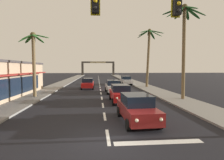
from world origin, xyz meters
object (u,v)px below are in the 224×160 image
at_px(traffic_signal_mast, 182,22).
at_px(palm_right_second, 184,31).
at_px(sedan_fifth_in_queue, 113,86).
at_px(sedan_oncoming_far, 88,83).
at_px(sedan_parked_nearest_kerb, 126,80).
at_px(sedan_lead_at_stop_bar, 137,108).
at_px(sedan_third_in_queue, 120,93).
at_px(palm_left_second, 33,52).
at_px(town_gateway_arch, 98,66).
at_px(palm_right_third, 149,47).

distance_m(traffic_signal_mast, palm_right_second, 10.85).
distance_m(traffic_signal_mast, sedan_fifth_in_queue, 16.19).
relative_size(sedan_oncoming_far, sedan_parked_nearest_kerb, 1.00).
relative_size(traffic_signal_mast, sedan_fifth_in_queue, 2.45).
xyz_separation_m(sedan_lead_at_stop_bar, sedan_parked_nearest_kerb, (3.38, 24.42, 0.00)).
height_order(sedan_oncoming_far, sedan_parked_nearest_kerb, same).
bearing_deg(sedan_third_in_queue, sedan_parked_nearest_kerb, 78.91).
bearing_deg(sedan_lead_at_stop_bar, traffic_signal_mast, -62.36).
height_order(traffic_signal_mast, sedan_oncoming_far, traffic_signal_mast).
height_order(palm_left_second, town_gateway_arch, palm_left_second).
xyz_separation_m(sedan_oncoming_far, palm_right_second, (10.19, -10.78, 6.13)).
height_order(sedan_lead_at_stop_bar, sedan_oncoming_far, same).
relative_size(sedan_fifth_in_queue, sedan_parked_nearest_kerb, 1.00).
distance_m(sedan_lead_at_stop_bar, palm_right_third, 20.53).
bearing_deg(sedan_fifth_in_queue, sedan_oncoming_far, 126.33).
bearing_deg(sedan_third_in_queue, sedan_fifth_in_queue, 91.18).
relative_size(sedan_lead_at_stop_bar, sedan_oncoming_far, 1.01).
bearing_deg(palm_right_third, sedan_parked_nearest_kerb, 116.37).
height_order(sedan_parked_nearest_kerb, palm_right_second, palm_right_second).
relative_size(traffic_signal_mast, sedan_oncoming_far, 2.46).
bearing_deg(sedan_oncoming_far, town_gateway_arch, 87.84).
height_order(sedan_fifth_in_queue, palm_right_second, palm_right_second).
distance_m(traffic_signal_mast, sedan_lead_at_stop_bar, 5.45).
distance_m(sedan_fifth_in_queue, palm_right_second, 10.77).
bearing_deg(sedan_lead_at_stop_bar, sedan_oncoming_far, 102.42).
xyz_separation_m(traffic_signal_mast, palm_left_second, (-10.75, 12.35, -0.31)).
xyz_separation_m(palm_left_second, palm_right_third, (15.57, 9.00, 1.69)).
bearing_deg(sedan_parked_nearest_kerb, palm_right_second, -80.51).
bearing_deg(sedan_third_in_queue, palm_left_second, 160.39).
height_order(sedan_third_in_queue, sedan_oncoming_far, same).
xyz_separation_m(traffic_signal_mast, sedan_lead_at_stop_bar, (-1.41, 2.70, -4.52)).
xyz_separation_m(sedan_lead_at_stop_bar, town_gateway_arch, (-1.91, 69.76, 3.24)).
bearing_deg(sedan_parked_nearest_kerb, sedan_oncoming_far, -136.93).
distance_m(palm_left_second, town_gateway_arch, 60.58).
relative_size(sedan_fifth_in_queue, palm_right_second, 0.46).
distance_m(palm_right_second, town_gateway_arch, 63.51).
height_order(traffic_signal_mast, sedan_third_in_queue, traffic_signal_mast).
relative_size(traffic_signal_mast, palm_right_second, 1.14).
bearing_deg(town_gateway_arch, palm_left_second, -97.04).
height_order(sedan_parked_nearest_kerb, town_gateway_arch, town_gateway_arch).
bearing_deg(palm_right_third, sedan_lead_at_stop_bar, -108.49).
relative_size(traffic_signal_mast, town_gateway_arch, 0.74).
relative_size(sedan_oncoming_far, palm_left_second, 0.62).
bearing_deg(sedan_lead_at_stop_bar, sedan_parked_nearest_kerb, 82.13).
distance_m(traffic_signal_mast, palm_left_second, 16.37).
bearing_deg(traffic_signal_mast, palm_left_second, 131.05).
xyz_separation_m(sedan_oncoming_far, sedan_parked_nearest_kerb, (7.26, 6.78, 0.00)).
distance_m(sedan_oncoming_far, palm_right_third, 11.76).
bearing_deg(palm_left_second, sedan_fifth_in_queue, 18.95).
xyz_separation_m(palm_right_third, town_gateway_arch, (-8.15, 51.11, -2.67)).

